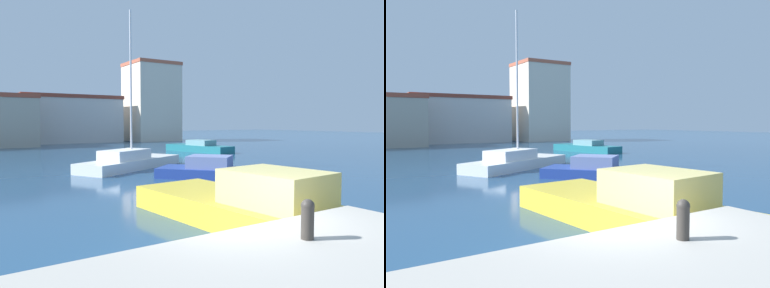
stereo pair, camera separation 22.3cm
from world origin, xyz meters
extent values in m
plane|color=navy|center=(15.00, 20.00, 0.00)|extent=(160.00, 160.00, 0.00)
cylinder|color=#38332D|center=(0.01, -1.71, 1.37)|extent=(0.20, 0.20, 0.52)
sphere|color=#38332D|center=(0.01, -1.71, 1.63)|extent=(0.21, 0.21, 0.21)
cube|color=white|center=(5.03, 16.05, 0.31)|extent=(8.03, 5.76, 0.61)
cube|color=silver|center=(4.45, 15.74, 0.92)|extent=(3.58, 3.02, 0.61)
cylinder|color=silver|center=(5.03, 16.05, 5.18)|extent=(0.12, 0.12, 9.14)
cube|color=#1E707A|center=(15.93, 24.58, 0.33)|extent=(3.50, 7.66, 0.65)
cube|color=#6B9CA2|center=(15.99, 24.29, 0.91)|extent=(2.15, 2.84, 0.51)
cube|color=#233D93|center=(7.21, 9.77, 0.26)|extent=(5.96, 6.40, 0.52)
cube|color=#6E7DB1|center=(6.82, 10.21, 0.84)|extent=(2.76, 2.80, 0.63)
cube|color=gold|center=(2.52, 2.35, 0.36)|extent=(3.46, 8.21, 0.72)
cube|color=#DFCD77|center=(2.60, 1.46, 1.18)|extent=(2.18, 2.75, 0.92)
cube|color=beige|center=(9.92, 48.45, 3.05)|extent=(13.40, 7.55, 6.10)
cube|color=brown|center=(9.92, 48.45, 6.35)|extent=(13.67, 7.70, 0.50)
cube|color=beige|center=(21.91, 46.28, 5.71)|extent=(6.94, 6.91, 11.42)
cube|color=#B25B42|center=(21.91, 46.28, 11.67)|extent=(7.08, 7.05, 0.50)
camera|label=1|loc=(-4.58, -5.46, 2.92)|focal=34.99mm
camera|label=2|loc=(-4.39, -5.59, 2.92)|focal=34.99mm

